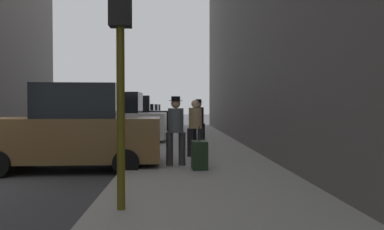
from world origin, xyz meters
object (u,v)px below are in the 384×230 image
Objects in this scene: parked_bronze_suv at (73,131)px; pedestrian_in_tan_coat at (195,125)px; pedestrian_with_fedora at (199,120)px; parked_blue_sedan at (150,113)px; rolling_suitcase at (199,155)px; parked_dark_green_sedan at (146,114)px; parked_white_van at (113,121)px; pedestrian_with_beanie at (176,127)px; fire_hydrant at (156,132)px; pedestrian_in_red_jacket at (197,118)px; parked_black_suv at (129,117)px; traffic_light at (120,33)px; parked_gray_coupe at (140,117)px.

pedestrian_in_tan_coat is (3.27, 1.41, 0.07)m from parked_bronze_suv.
parked_bronze_suv is at bearing -129.37° from pedestrian_with_fedora.
pedestrian_with_fedora is at bearing 84.49° from pedestrian_in_tan_coat.
parked_blue_sedan is 4.05× the size of rolling_suitcase.
parked_dark_green_sedan is 4.07× the size of rolling_suitcase.
parked_white_van is 7.79m from rolling_suitcase.
pedestrian_with_fedora is at bearing 86.60° from rolling_suitcase.
parked_white_van is 7.03m from pedestrian_with_beanie.
pedestrian_in_red_jacket is at bearing 30.57° from fire_hydrant.
parked_black_suv is (0.00, 5.84, 0.00)m from parked_white_van.
pedestrian_with_beanie reaches higher than rolling_suitcase.
parked_blue_sedan is 2.37× the size of pedestrian_with_beanie.
parked_white_van is 1.30× the size of traffic_light.
pedestrian_with_beanie is (2.68, -0.27, 0.10)m from parked_bronze_suv.
pedestrian_in_red_jacket is (3.72, -16.93, 0.26)m from parked_dark_green_sedan.
fire_hydrant is at bearing -149.43° from pedestrian_in_red_jacket.
traffic_light is (1.85, -10.53, 1.73)m from parked_white_van.
parked_blue_sedan reaches higher than fire_hydrant.
parked_black_suv is at bearing 104.14° from rolling_suitcase.
pedestrian_with_beanie is at bearing -109.60° from pedestrian_in_tan_coat.
pedestrian_in_tan_coat is at bearing 70.40° from pedestrian_with_beanie.
traffic_light is at bearing -86.36° from parked_dark_green_sedan.
parked_blue_sedan is 2.46× the size of pedestrian_in_tan_coat.
pedestrian_with_fedora is 1.71× the size of rolling_suitcase.
parked_white_van is 6.63× the size of fire_hydrant.
parked_black_suv is 2.73× the size of pedestrian_in_tan_coat.
traffic_light is at bearing -98.68° from pedestrian_in_red_jacket.
parked_white_van is 24.47m from parked_blue_sedan.
parked_gray_coupe is 6.47m from parked_dark_green_sedan.
pedestrian_with_beanie is at bearing -97.25° from pedestrian_in_red_jacket.
parked_bronze_suv is 3.40m from rolling_suitcase.
parked_bronze_suv is 2.62× the size of pedestrian_with_fedora.
parked_blue_sedan is at bearing 97.68° from pedestrian_with_fedora.
rolling_suitcase is at bearing -93.08° from pedestrian_in_red_jacket.
pedestrian_with_beanie is (2.68, -25.14, 0.29)m from parked_dark_green_sedan.
traffic_light reaches higher than rolling_suitcase.
parked_dark_green_sedan is 25.90m from rolling_suitcase.
pedestrian_in_tan_coat reaches higher than rolling_suitcase.
pedestrian_in_red_jacket is (1.04, 8.21, -0.03)m from pedestrian_with_beanie.
pedestrian_with_fedora reaches higher than pedestrian_in_red_jacket.
parked_dark_green_sedan is at bearing -90.00° from parked_blue_sedan.
pedestrian_in_red_jacket is (1.87, 12.24, -1.65)m from traffic_light.
pedestrian_in_red_jacket reaches higher than fire_hydrant.
parked_dark_green_sedan is at bearing 97.21° from rolling_suitcase.
traffic_light reaches higher than pedestrian_with_beanie.
pedestrian_in_red_jacket is at bearing 86.08° from pedestrian_in_tan_coat.
pedestrian_in_red_jacket reaches higher than parked_blue_sedan.
pedestrian_with_fedora is (1.70, 8.63, -1.62)m from traffic_light.
fire_hydrant is 0.68× the size of rolling_suitcase.
parked_white_van is at bearing -90.00° from parked_gray_coupe.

